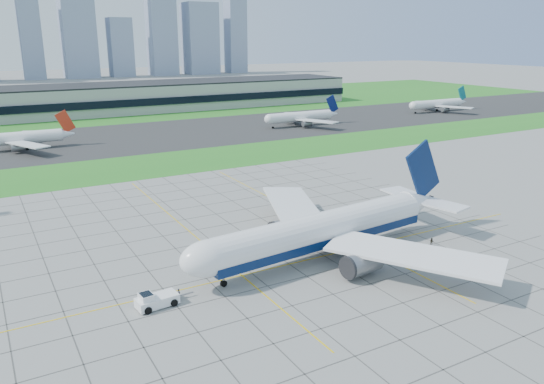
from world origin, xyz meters
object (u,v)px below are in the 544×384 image
object	(u,v)px
crew_far	(432,242)
distant_jet_2	(301,117)
airliner	(323,230)
pushback_tug	(155,300)
distant_jet_3	(437,104)
distant_jet_1	(19,138)
crew_near	(179,294)

from	to	relation	value
crew_far	distant_jet_2	size ratio (longest dim) A/B	0.04
airliner	pushback_tug	world-z (taller)	airliner
distant_jet_2	distant_jet_3	bearing A→B (deg)	2.83
airliner	distant_jet_3	world-z (taller)	airliner
crew_far	distant_jet_1	world-z (taller)	distant_jet_1
pushback_tug	distant_jet_3	size ratio (longest dim) A/B	0.23
pushback_tug	crew_far	xyz separation A→B (m)	(57.20, -2.94, -0.32)
crew_near	distant_jet_3	xyz separation A→B (m)	(209.06, 144.35, 3.61)
pushback_tug	distant_jet_1	bearing A→B (deg)	86.93
distant_jet_1	distant_jet_3	xyz separation A→B (m)	(219.89, -0.05, 0.00)
distant_jet_1	distant_jet_3	distance (m)	219.89
distant_jet_2	distant_jet_3	xyz separation A→B (m)	(96.26, 4.77, 0.00)
crew_near	distant_jet_1	size ratio (longest dim) A/B	0.04
distant_jet_3	pushback_tug	bearing A→B (deg)	-145.76
distant_jet_1	pushback_tug	bearing A→B (deg)	-87.41
pushback_tug	crew_far	bearing A→B (deg)	-8.60
airliner	crew_far	size ratio (longest dim) A/B	37.22
crew_far	distant_jet_3	bearing A→B (deg)	91.32
distant_jet_2	crew_far	bearing A→B (deg)	-112.66
pushback_tug	distant_jet_2	xyz separation A→B (m)	(117.06, 140.42, 3.30)
pushback_tug	crew_near	bearing A→B (deg)	5.40
airliner	distant_jet_2	world-z (taller)	airliner
crew_near	distant_jet_3	size ratio (longest dim) A/B	0.04
crew_far	distant_jet_1	distance (m)	161.36
distant_jet_3	crew_near	bearing A→B (deg)	-145.38
pushback_tug	distant_jet_2	size ratio (longest dim) A/B	0.23
pushback_tug	distant_jet_3	world-z (taller)	distant_jet_3
distant_jet_3	crew_far	bearing A→B (deg)	-136.51
distant_jet_1	distant_jet_3	world-z (taller)	same
airliner	distant_jet_3	size ratio (longest dim) A/B	1.51
distant_jet_1	distant_jet_2	world-z (taller)	same
crew_near	distant_jet_2	bearing A→B (deg)	-30.89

